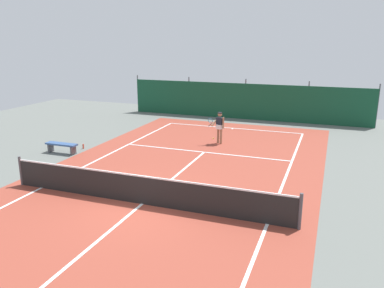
% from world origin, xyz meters
% --- Properties ---
extents(ground_plane, '(36.00, 36.00, 0.00)m').
position_xyz_m(ground_plane, '(0.00, 0.00, 0.00)').
color(ground_plane, slate).
extents(court_surface, '(11.02, 26.60, 0.01)m').
position_xyz_m(court_surface, '(0.00, 0.00, 0.00)').
color(court_surface, brown).
rests_on(court_surface, ground).
extents(tennis_net, '(10.12, 0.10, 1.10)m').
position_xyz_m(tennis_net, '(0.00, 0.00, 0.51)').
color(tennis_net, black).
rests_on(tennis_net, ground).
extents(back_fence, '(16.30, 0.98, 2.70)m').
position_xyz_m(back_fence, '(-0.00, 15.44, 0.67)').
color(back_fence, '#14472D').
rests_on(back_fence, ground).
extents(tennis_player, '(0.85, 0.64, 1.64)m').
position_xyz_m(tennis_player, '(0.20, 8.24, 0.96)').
color(tennis_player, '#9E7051').
rests_on(tennis_player, ground).
extents(tennis_ball_near_player, '(0.07, 0.07, 0.07)m').
position_xyz_m(tennis_ball_near_player, '(-0.37, 9.03, 0.03)').
color(tennis_ball_near_player, '#CCDB33').
rests_on(tennis_ball_near_player, ground).
extents(tennis_ball_midcourt, '(0.07, 0.07, 0.07)m').
position_xyz_m(tennis_ball_midcourt, '(-0.78, 11.93, 0.03)').
color(tennis_ball_midcourt, '#CCDB33').
rests_on(tennis_ball_midcourt, ground).
extents(parked_car, '(2.11, 4.25, 1.68)m').
position_xyz_m(parked_car, '(1.86, 17.25, 0.84)').
color(parked_car, maroon).
rests_on(parked_car, ground).
extents(courtside_bench, '(1.60, 0.40, 0.49)m').
position_xyz_m(courtside_bench, '(-6.31, 3.91, 0.37)').
color(courtside_bench, '#335184').
rests_on(courtside_bench, ground).
extents(water_bottle, '(0.08, 0.08, 0.24)m').
position_xyz_m(water_bottle, '(-5.83, 4.92, 0.12)').
color(water_bottle, '#D84C38').
rests_on(water_bottle, ground).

